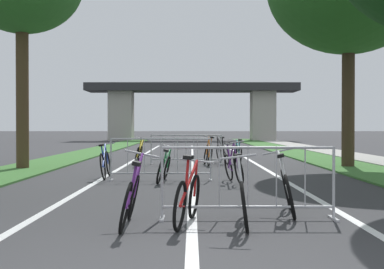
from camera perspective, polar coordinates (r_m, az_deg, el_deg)
grass_verge_left at (r=27.85m, az=-10.63°, el=-1.85°), size 2.02×55.92×0.05m
grass_verge_right at (r=27.86m, az=10.78°, el=-1.85°), size 2.02×55.92×0.05m
sidewalk_path_right at (r=28.27m, az=14.58°, el=-1.79°), size 1.79×55.92×0.08m
lane_stripe_center at (r=20.68m, az=0.08°, el=-2.82°), size 0.14×32.35×0.01m
lane_stripe_right_lane at (r=20.81m, az=6.40°, el=-2.81°), size 0.14×32.35×0.01m
lane_stripe_left_lane at (r=20.81m, az=-6.25°, el=-2.81°), size 0.14×32.35×0.01m
overpass_bridge at (r=50.74m, az=0.07°, el=3.61°), size 20.02×3.84×5.41m
crowd_barrier_nearest at (r=7.66m, az=6.11°, el=-5.20°), size 2.52×0.45×1.05m
crowd_barrier_second at (r=13.11m, az=-3.29°, el=-2.68°), size 2.52×0.49×1.05m
crowd_barrier_third at (r=18.57m, az=-0.57°, el=-1.64°), size 2.53×0.52×1.05m
bicycle_purple_0 at (r=12.55m, az=4.53°, el=-3.51°), size 0.48×1.63×1.02m
bicycle_blue_1 at (r=13.86m, az=-9.21°, el=-3.10°), size 0.51×1.73×0.91m
bicycle_red_2 at (r=7.22m, az=-0.36°, el=-6.84°), size 0.58×1.62×0.96m
bicycle_silver_3 at (r=7.21m, az=5.63°, el=-6.80°), size 0.48×1.72×1.00m
bicycle_white_4 at (r=8.18m, az=10.30°, el=-5.90°), size 0.53×1.70×1.00m
bicycle_orange_5 at (r=18.19m, az=1.82°, el=-2.13°), size 0.46×1.66×1.02m
bicycle_green_6 at (r=12.71m, az=-2.94°, el=-3.61°), size 0.55×1.71×0.88m
bicycle_yellow_7 at (r=18.19m, az=-5.67°, el=-2.16°), size 0.54×1.75×0.97m
bicycle_teal_8 at (r=18.24m, az=4.99°, el=-2.16°), size 0.55×1.68×0.91m
bicycle_black_9 at (r=19.06m, az=3.36°, el=-2.01°), size 0.66×1.70×1.01m
bicycle_purple_10 at (r=7.11m, az=-6.51°, el=-6.85°), size 0.50×1.65×1.01m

